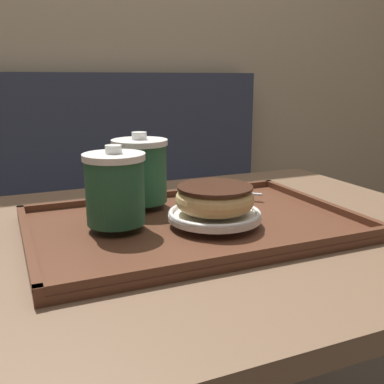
% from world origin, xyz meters
% --- Properties ---
extents(wall_behind, '(8.00, 0.05, 2.40)m').
position_xyz_m(wall_behind, '(0.00, 1.10, 1.20)').
color(wall_behind, tan).
rests_on(wall_behind, ground_plane).
extents(booth_bench, '(1.47, 0.44, 1.00)m').
position_xyz_m(booth_bench, '(-0.03, 0.87, 0.32)').
color(booth_bench, '#33384C').
rests_on(booth_bench, ground_plane).
extents(cafe_table, '(0.99, 0.72, 0.73)m').
position_xyz_m(cafe_table, '(0.00, 0.00, 0.57)').
color(cafe_table, brown).
rests_on(cafe_table, ground_plane).
extents(serving_tray, '(0.53, 0.36, 0.02)m').
position_xyz_m(serving_tray, '(0.01, 0.00, 0.74)').
color(serving_tray, '#512D1E').
rests_on(serving_tray, cafe_table).
extents(coffee_cup_front, '(0.10, 0.10, 0.12)m').
position_xyz_m(coffee_cup_front, '(-0.11, 0.01, 0.82)').
color(coffee_cup_front, '#235638').
rests_on(coffee_cup_front, serving_tray).
extents(coffee_cup_rear, '(0.10, 0.10, 0.13)m').
position_xyz_m(coffee_cup_rear, '(-0.04, 0.12, 0.82)').
color(coffee_cup_rear, '#235638').
rests_on(coffee_cup_rear, serving_tray).
extents(plate_with_chocolate_donut, '(0.15, 0.15, 0.01)m').
position_xyz_m(plate_with_chocolate_donut, '(0.04, -0.03, 0.77)').
color(plate_with_chocolate_donut, white).
rests_on(plate_with_chocolate_donut, serving_tray).
extents(donut_chocolate_glazed, '(0.13, 0.13, 0.04)m').
position_xyz_m(donut_chocolate_glazed, '(0.04, -0.03, 0.79)').
color(donut_chocolate_glazed, '#DBB270').
rests_on(donut_chocolate_glazed, plate_with_chocolate_donut).
extents(spoon, '(0.13, 0.11, 0.01)m').
position_xyz_m(spoon, '(0.10, 0.14, 0.76)').
color(spoon, silver).
rests_on(spoon, serving_tray).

